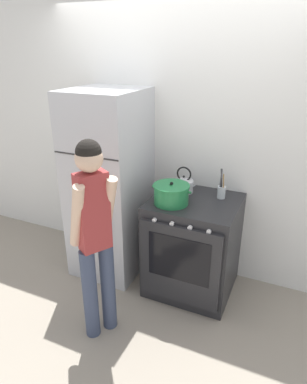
{
  "coord_description": "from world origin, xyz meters",
  "views": [
    {
      "loc": [
        1.07,
        -2.94,
        2.14
      ],
      "look_at": [
        -0.03,
        -0.49,
        0.98
      ],
      "focal_mm": 32.0,
      "sensor_mm": 36.0,
      "label": 1
    }
  ],
  "objects_px": {
    "dutch_oven_pot": "(171,194)",
    "tea_kettle": "(184,184)",
    "utensil_jar": "(221,190)",
    "person": "(95,232)",
    "refrigerator": "(109,186)",
    "stove_range": "(192,246)"
  },
  "relations": [
    {
      "from": "dutch_oven_pot",
      "to": "tea_kettle",
      "type": "xyz_separation_m",
      "value": [
        0.01,
        0.28,
        -0.01
      ]
    },
    {
      "from": "dutch_oven_pot",
      "to": "person",
      "type": "xyz_separation_m",
      "value": [
        -0.32,
        -0.69,
        -0.08
      ]
    },
    {
      "from": "stove_range",
      "to": "utensil_jar",
      "type": "relative_size",
      "value": 3.27
    },
    {
      "from": "tea_kettle",
      "to": "person",
      "type": "bearing_deg",
      "value": -108.95
    },
    {
      "from": "refrigerator",
      "to": "person",
      "type": "distance_m",
      "value": 0.9
    },
    {
      "from": "utensil_jar",
      "to": "person",
      "type": "relative_size",
      "value": 0.17
    },
    {
      "from": "tea_kettle",
      "to": "person",
      "type": "distance_m",
      "value": 1.02
    },
    {
      "from": "refrigerator",
      "to": "utensil_jar",
      "type": "relative_size",
      "value": 6.5
    },
    {
      "from": "person",
      "to": "refrigerator",
      "type": "bearing_deg",
      "value": 55.02
    },
    {
      "from": "tea_kettle",
      "to": "utensil_jar",
      "type": "xyz_separation_m",
      "value": [
        0.35,
        0.0,
        -0.0
      ]
    },
    {
      "from": "dutch_oven_pot",
      "to": "tea_kettle",
      "type": "relative_size",
      "value": 1.43
    },
    {
      "from": "person",
      "to": "tea_kettle",
      "type": "bearing_deg",
      "value": 11.64
    },
    {
      "from": "refrigerator",
      "to": "dutch_oven_pot",
      "type": "distance_m",
      "value": 0.71
    },
    {
      "from": "utensil_jar",
      "to": "person",
      "type": "xyz_separation_m",
      "value": [
        -0.68,
        -0.97,
        -0.07
      ]
    },
    {
      "from": "stove_range",
      "to": "person",
      "type": "bearing_deg",
      "value": -121.43
    },
    {
      "from": "stove_range",
      "to": "tea_kettle",
      "type": "xyz_separation_m",
      "value": [
        -0.16,
        0.16,
        0.52
      ]
    },
    {
      "from": "stove_range",
      "to": "dutch_oven_pot",
      "type": "relative_size",
      "value": 2.61
    },
    {
      "from": "dutch_oven_pot",
      "to": "tea_kettle",
      "type": "height_order",
      "value": "tea_kettle"
    },
    {
      "from": "tea_kettle",
      "to": "utensil_jar",
      "type": "relative_size",
      "value": 0.88
    },
    {
      "from": "refrigerator",
      "to": "stove_range",
      "type": "relative_size",
      "value": 1.99
    },
    {
      "from": "stove_range",
      "to": "tea_kettle",
      "type": "distance_m",
      "value": 0.56
    },
    {
      "from": "refrigerator",
      "to": "dutch_oven_pot",
      "type": "relative_size",
      "value": 5.19
    }
  ]
}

